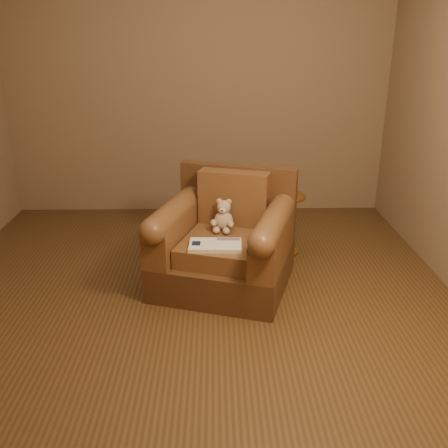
{
  "coord_description": "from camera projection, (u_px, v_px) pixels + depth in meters",
  "views": [
    {
      "loc": [
        0.17,
        -3.35,
        1.85
      ],
      "look_at": [
        0.24,
        0.12,
        0.53
      ],
      "focal_mm": 40.0,
      "sensor_mm": 36.0,
      "label": 1
    }
  ],
  "objects": [
    {
      "name": "floor",
      "position": [
        193.0,
        295.0,
        3.78
      ],
      "size": [
        4.0,
        4.0,
        0.0
      ],
      "primitive_type": "plane",
      "color": "#52371C",
      "rests_on": "ground"
    },
    {
      "name": "guidebook",
      "position": [
        215.0,
        245.0,
        3.59
      ],
      "size": [
        0.39,
        0.24,
        0.03
      ],
      "rotation": [
        0.0,
        0.0,
        -0.04
      ],
      "color": "beige",
      "rests_on": "armchair"
    },
    {
      "name": "armchair",
      "position": [
        225.0,
        243.0,
        3.87
      ],
      "size": [
        1.19,
        1.16,
        0.87
      ],
      "rotation": [
        0.0,
        0.0,
        -0.3
      ],
      "color": "#4F301A",
      "rests_on": "floor"
    },
    {
      "name": "room",
      "position": [
        186.0,
        57.0,
        3.17
      ],
      "size": [
        4.02,
        4.02,
        2.71
      ],
      "color": "#836850",
      "rests_on": "ground"
    },
    {
      "name": "side_table",
      "position": [
        282.0,
        222.0,
        4.43
      ],
      "size": [
        0.39,
        0.39,
        0.54
      ],
      "color": "gold",
      "rests_on": "floor"
    },
    {
      "name": "teddy_bear",
      "position": [
        223.0,
        218.0,
        3.89
      ],
      "size": [
        0.18,
        0.21,
        0.25
      ],
      "rotation": [
        0.0,
        0.0,
        -0.22
      ],
      "color": "tan",
      "rests_on": "armchair"
    }
  ]
}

